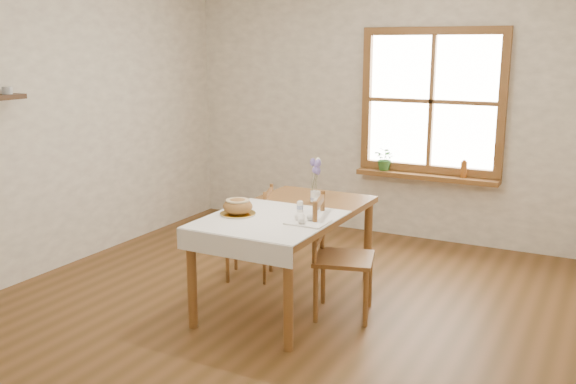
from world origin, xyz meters
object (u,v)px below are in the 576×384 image
bread_plate (238,214)px  flower_vase (315,197)px  chair_right (344,257)px  dining_table (288,221)px  chair_left (249,233)px

bread_plate → flower_vase: size_ratio=2.99×
chair_right → bread_plate: 0.86m
dining_table → chair_right: (0.49, -0.02, -0.21)m
chair_right → bread_plate: bearing=95.1°
chair_left → chair_right: bearing=51.2°
chair_right → chair_left: bearing=54.6°
bread_plate → flower_vase: flower_vase is taller
dining_table → chair_left: 0.71m
dining_table → bread_plate: bearing=-129.8°
chair_right → flower_vase: chair_right is taller
chair_right → bread_plate: chair_right is taller
chair_left → flower_vase: (0.64, -0.01, 0.39)m
chair_right → flower_vase: bearing=32.8°
dining_table → flower_vase: (0.07, 0.34, 0.13)m
dining_table → flower_vase: size_ratio=18.32×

